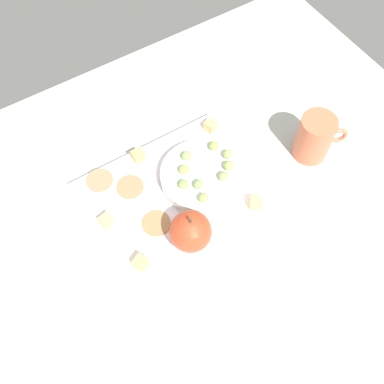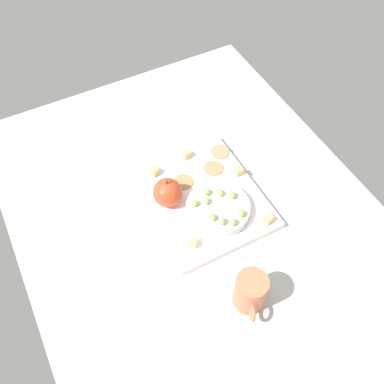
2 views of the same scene
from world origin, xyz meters
TOP-DOWN VIEW (x-y plane):
  - table at (0.00, 0.00)cm, footprint 112.37×87.76cm
  - platter at (2.02, -3.25)cm, footprint 33.31×28.34cm
  - serving_dish at (-3.76, -4.49)cm, footprint 15.91×15.91cm
  - apple_whole at (4.83, 5.14)cm, footprint 7.46×7.46cm
  - apple_stem at (4.83, 5.14)cm, footprint 0.50×0.50cm
  - cheese_cube_0 at (-9.17, 5.54)cm, footprint 3.02×3.02cm
  - cheese_cube_1 at (14.57, 4.60)cm, footprint 2.89×2.89cm
  - cheese_cube_2 at (-11.92, -13.82)cm, footprint 2.69×2.69cm
  - cheese_cube_3 at (15.93, -5.66)cm, footprint 2.58×2.58cm
  - cheese_cube_4 at (4.23, -15.20)cm, footprint 2.28×2.28cm
  - cracker_0 at (8.38, -0.97)cm, footprint 5.20×5.20cm
  - cracker_1 at (8.76, -10.29)cm, footprint 5.20×5.20cm
  - cracker_2 at (13.04, -14.74)cm, footprint 5.20×5.20cm
  - grape_0 at (-8.52, -2.74)cm, footprint 1.97×1.77cm
  - grape_1 at (-6.42, -1.38)cm, footprint 1.97×1.77cm
  - grape_2 at (-0.82, 0.55)cm, footprint 1.97×1.77cm
  - grape_3 at (0.77, -3.79)cm, footprint 1.97×1.77cm
  - grape_4 at (-1.58, -2.33)cm, footprint 1.97×1.77cm
  - grape_5 at (-3.02, -8.88)cm, footprint 1.97×1.77cm
  - grape_6 at (-9.90, -4.97)cm, footprint 1.97×1.77cm
  - grape_7 at (-8.71, -8.07)cm, footprint 1.97×1.77cm
  - grape_8 at (-1.01, -6.55)cm, footprint 1.97×1.77cm
  - cup at (-26.67, 0.62)cm, footprint 9.68×7.00cm

SIDE VIEW (x-z plane):
  - table at x=0.00cm, z-range 0.00..4.32cm
  - platter at x=2.02cm, z-range 4.32..6.26cm
  - cracker_0 at x=8.38cm, z-range 6.26..6.66cm
  - cracker_1 at x=8.76cm, z-range 6.26..6.66cm
  - cracker_2 at x=13.04cm, z-range 6.26..6.66cm
  - cheese_cube_0 at x=-9.17cm, z-range 6.26..8.42cm
  - cheese_cube_1 at x=14.57cm, z-range 6.26..8.42cm
  - cheese_cube_2 at x=-11.92cm, z-range 6.26..8.42cm
  - cheese_cube_3 at x=15.93cm, z-range 6.26..8.42cm
  - cheese_cube_4 at x=4.23cm, z-range 6.26..8.42cm
  - serving_dish at x=-3.76cm, z-range 6.26..8.73cm
  - cup at x=-26.67cm, z-range 4.32..14.28cm
  - grape_8 at x=-1.01cm, z-range 8.73..10.30cm
  - grape_1 at x=-6.42cm, z-range 8.73..10.34cm
  - grape_4 at x=-1.58cm, z-range 8.73..10.36cm
  - grape_3 at x=0.77cm, z-range 8.73..10.39cm
  - grape_2 at x=-0.82cm, z-range 8.73..10.39cm
  - grape_7 at x=-8.71cm, z-range 8.73..10.41cm
  - grape_5 at x=-3.02cm, z-range 8.73..10.43cm
  - grape_6 at x=-9.90cm, z-range 8.73..10.53cm
  - grape_0 at x=-8.52cm, z-range 8.73..10.56cm
  - apple_whole at x=4.83cm, z-range 6.26..13.72cm
  - apple_stem at x=4.83cm, z-range 13.72..14.92cm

